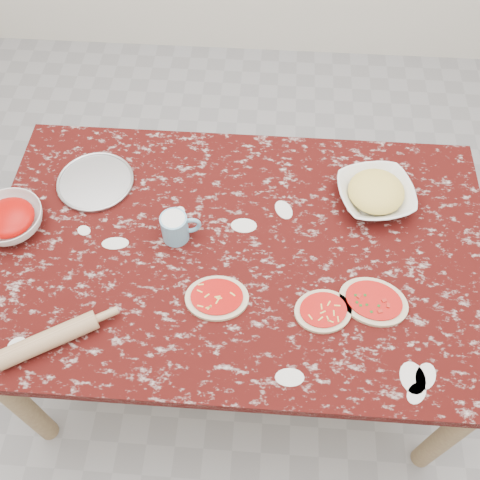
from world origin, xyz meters
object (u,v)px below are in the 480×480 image
worktable (240,262)px  cheese_bowl (375,195)px  flour_mug (176,227)px  rolling_pin (48,340)px  sauce_bowl (10,220)px  pizza_tray (96,182)px

worktable → cheese_bowl: cheese_bowl is taller
cheese_bowl → flour_mug: bearing=-163.3°
worktable → rolling_pin: 0.63m
flour_mug → rolling_pin: bearing=-128.3°
worktable → sauce_bowl: bearing=177.3°
pizza_tray → flour_mug: bearing=-32.9°
cheese_bowl → rolling_pin: bearing=-148.4°
sauce_bowl → rolling_pin: bearing=-59.9°
worktable → cheese_bowl: (0.43, 0.22, 0.11)m
worktable → sauce_bowl: (-0.74, 0.04, 0.12)m
worktable → sauce_bowl: sauce_bowl is taller
sauce_bowl → rolling_pin: 0.45m
rolling_pin → cheese_bowl: bearing=31.6°
sauce_bowl → flour_mug: flour_mug is taller
flour_mug → rolling_pin: 0.50m
cheese_bowl → flour_mug: (-0.64, -0.19, 0.02)m
sauce_bowl → cheese_bowl: size_ratio=0.87×
flour_mug → worktable: bearing=-9.3°
pizza_tray → flour_mug: size_ratio=2.03×
cheese_bowl → flour_mug: size_ratio=1.96×
sauce_bowl → rolling_pin: size_ratio=0.77×
worktable → pizza_tray: (-0.51, 0.23, 0.09)m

